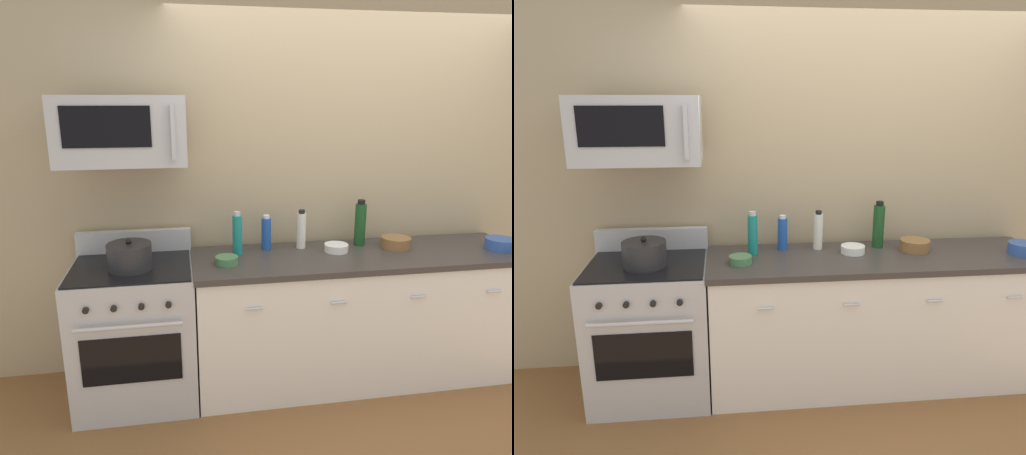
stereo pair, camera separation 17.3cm
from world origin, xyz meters
The scene contains 14 objects.
ground_plane centered at (0.00, 0.00, 0.00)m, with size 6.45×6.45×0.00m, color brown.
back_wall centered at (0.00, 0.41, 1.35)m, with size 5.38×0.10×2.70m, color tan.
counter_unit centered at (0.00, 0.00, 0.46)m, with size 2.29×0.66×0.92m.
range_oven centered at (-1.52, 0.00, 0.47)m, with size 0.76×0.69×1.07m.
microwave centered at (-1.52, 0.05, 1.75)m, with size 0.74×0.44×0.40m.
bottle_vinegar_white centered at (-0.38, 0.19, 1.05)m, with size 0.06×0.06×0.27m.
bottle_sparkling_teal centered at (-0.83, 0.11, 1.06)m, with size 0.07×0.07×0.30m.
bottle_soda_blue centered at (-0.62, 0.19, 1.04)m, with size 0.07×0.07×0.24m.
bottle_wine_green centered at (0.05, 0.18, 1.08)m, with size 0.08×0.08×0.33m.
bowl_green_glaze centered at (-0.92, -0.06, 0.95)m, with size 0.15×0.15×0.05m.
bowl_wooden_salad centered at (0.28, 0.08, 0.96)m, with size 0.20×0.20×0.08m.
bowl_white_ceramic centered at (-0.16, 0.07, 0.95)m, with size 0.16×0.16×0.05m.
bowl_blue_mixing centered at (0.98, -0.07, 0.96)m, with size 0.20×0.20×0.08m.
stockpot centered at (-1.52, -0.05, 1.00)m, with size 0.27×0.27×0.19m.
Camera 1 is at (-1.20, -2.83, 1.93)m, focal length 32.69 mm.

